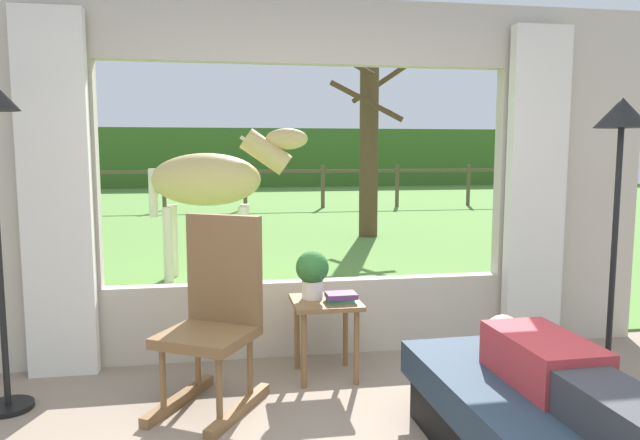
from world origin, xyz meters
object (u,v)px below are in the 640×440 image
(reclining_person, at_px, (567,377))
(floor_lamp_right, at_px, (620,156))
(side_table, at_px, (326,314))
(book_stack, at_px, (341,297))
(pasture_tree, at_px, (369,147))
(recliner_sofa, at_px, (557,438))
(potted_plant, at_px, (312,271))
(horse, at_px, (214,181))
(rocking_chair, at_px, (216,314))

(reclining_person, distance_m, floor_lamp_right, 1.66)
(reclining_person, height_order, side_table, reclining_person)
(reclining_person, height_order, floor_lamp_right, floor_lamp_right)
(floor_lamp_right, bearing_deg, book_stack, 165.57)
(pasture_tree, bearing_deg, recliner_sofa, -97.94)
(side_table, height_order, book_stack, book_stack)
(recliner_sofa, distance_m, pasture_tree, 7.73)
(side_table, distance_m, potted_plant, 0.29)
(reclining_person, xyz_separation_m, potted_plant, (-0.88, 1.54, 0.18))
(side_table, bearing_deg, horse, 103.38)
(side_table, distance_m, book_stack, 0.17)
(rocking_chair, relative_size, side_table, 2.15)
(reclining_person, bearing_deg, floor_lamp_right, 45.87)
(book_stack, distance_m, horse, 3.33)
(potted_plant, relative_size, floor_lamp_right, 0.18)
(recliner_sofa, distance_m, rocking_chair, 1.91)
(floor_lamp_right, bearing_deg, side_table, 164.32)
(horse, bearing_deg, book_stack, 20.17)
(floor_lamp_right, bearing_deg, recliner_sofa, -134.41)
(horse, bearing_deg, recliner_sofa, 24.27)
(side_table, relative_size, potted_plant, 1.63)
(pasture_tree, bearing_deg, side_table, -106.85)
(rocking_chair, xyz_separation_m, pasture_tree, (2.56, 6.41, 1.01))
(recliner_sofa, bearing_deg, side_table, 117.94)
(potted_plant, distance_m, book_stack, 0.26)
(rocking_chair, height_order, potted_plant, rocking_chair)
(floor_lamp_right, bearing_deg, pasture_tree, 88.94)
(reclining_person, xyz_separation_m, horse, (-1.54, 4.59, 0.63))
(side_table, xyz_separation_m, horse, (-0.74, 3.11, 0.73))
(reclining_person, bearing_deg, pasture_tree, 80.93)
(recliner_sofa, height_order, pasture_tree, pasture_tree)
(side_table, relative_size, book_stack, 2.65)
(book_stack, bearing_deg, recliner_sofa, -62.57)
(horse, bearing_deg, pasture_tree, 144.78)
(recliner_sofa, bearing_deg, floor_lamp_right, 44.40)
(rocking_chair, bearing_deg, potted_plant, 60.18)
(recliner_sofa, xyz_separation_m, pasture_tree, (1.05, 7.54, 1.34))
(side_table, bearing_deg, rocking_chair, -156.86)
(side_table, bearing_deg, floor_lamp_right, -15.68)
(reclining_person, relative_size, side_table, 2.76)
(rocking_chair, distance_m, book_stack, 0.83)
(potted_plant, bearing_deg, recliner_sofa, -59.53)
(recliner_sofa, xyz_separation_m, rocking_chair, (-1.51, 1.13, 0.33))
(floor_lamp_right, bearing_deg, rocking_chair, 175.76)
(floor_lamp_right, height_order, horse, floor_lamp_right)
(recliner_sofa, xyz_separation_m, floor_lamp_right, (0.93, 0.95, 1.25))
(recliner_sofa, height_order, rocking_chair, rocking_chair)
(reclining_person, relative_size, horse, 0.79)
(pasture_tree, bearing_deg, floor_lamp_right, -91.06)
(book_stack, bearing_deg, pasture_tree, 74.06)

